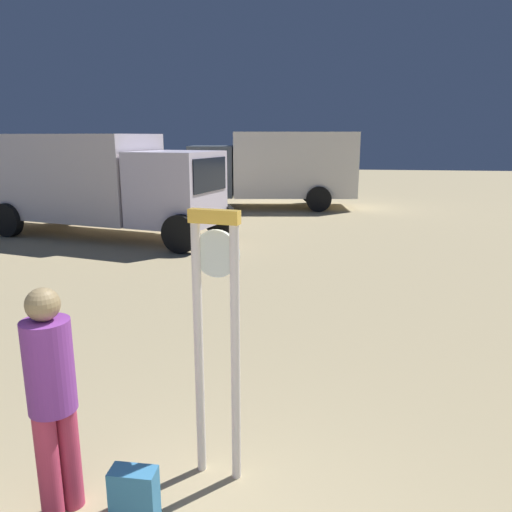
% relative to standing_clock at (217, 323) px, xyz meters
% --- Properties ---
extents(standing_clock, '(0.39, 0.16, 2.14)m').
position_rel_standing_clock_xyz_m(standing_clock, '(0.00, 0.00, 0.00)').
color(standing_clock, silver).
rests_on(standing_clock, ground_plane).
extents(person_near_clock, '(0.32, 0.32, 1.69)m').
position_rel_standing_clock_xyz_m(person_near_clock, '(-1.03, -0.58, -0.33)').
color(person_near_clock, '#C13757').
rests_on(person_near_clock, ground_plane).
extents(backpack, '(0.32, 0.20, 0.45)m').
position_rel_standing_clock_xyz_m(backpack, '(-0.45, -0.64, -1.06)').
color(backpack, teal).
rests_on(backpack, ground_plane).
extents(box_truck_near, '(7.63, 3.92, 2.70)m').
position_rel_standing_clock_xyz_m(box_truck_near, '(-5.61, 9.35, 0.22)').
color(box_truck_near, silver).
rests_on(box_truck_near, ground_plane).
extents(box_truck_far, '(6.60, 3.26, 2.79)m').
position_rel_standing_clock_xyz_m(box_truck_far, '(-1.09, 15.42, 0.26)').
color(box_truck_far, white).
rests_on(box_truck_far, ground_plane).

